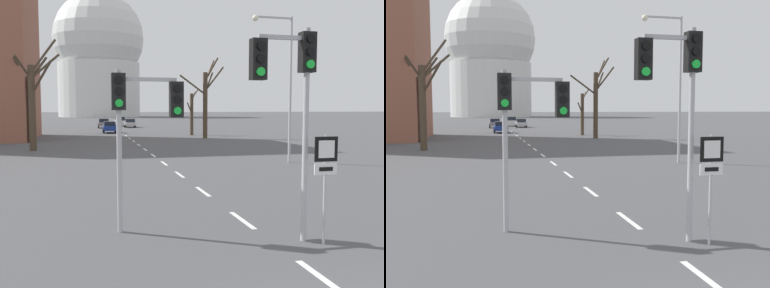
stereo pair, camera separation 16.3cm
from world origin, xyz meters
The scene contains 26 objects.
lane_stripe_0 centered at (0.00, 2.76, 0.00)m, with size 0.16×2.00×0.01m, color silver.
lane_stripe_1 centered at (0.00, 7.26, 0.00)m, with size 0.16×2.00×0.01m, color silver.
lane_stripe_2 centered at (0.00, 11.76, 0.00)m, with size 0.16×2.00×0.01m, color silver.
lane_stripe_3 centered at (0.00, 16.26, 0.00)m, with size 0.16×2.00×0.01m, color silver.
lane_stripe_4 centered at (0.00, 20.76, 0.00)m, with size 0.16×2.00×0.01m, color silver.
lane_stripe_5 centered at (0.00, 25.26, 0.00)m, with size 0.16×2.00×0.01m, color silver.
lane_stripe_6 centered at (0.00, 29.76, 0.00)m, with size 0.16×2.00×0.01m, color silver.
lane_stripe_7 centered at (0.00, 34.26, 0.00)m, with size 0.16×2.00×0.01m, color silver.
lane_stripe_8 centered at (0.00, 38.76, 0.00)m, with size 0.16×2.00×0.01m, color silver.
lane_stripe_9 centered at (0.00, 43.26, 0.00)m, with size 0.16×2.00×0.01m, color silver.
lane_stripe_10 centered at (0.00, 47.76, 0.00)m, with size 0.16×2.00×0.01m, color silver.
lane_stripe_11 centered at (0.00, 52.26, 0.00)m, with size 0.16×2.00×0.01m, color silver.
lane_stripe_12 centered at (0.00, 56.76, 0.00)m, with size 0.16×2.00×0.01m, color silver.
traffic_signal_centre_tall centered at (0.36, 5.02, 3.95)m, with size 1.62×0.34×5.23m.
traffic_signal_near_left centered at (-3.04, 6.87, 3.25)m, with size 1.90×0.34×4.32m.
route_sign_post centered at (1.15, 4.67, 1.83)m, with size 0.60×0.08×2.68m.
street_lamp_right centered at (7.04, 19.37, 5.37)m, with size 2.56×0.36×8.75m.
sedan_near_left centered at (1.37, 77.45, 0.87)m, with size 1.95×4.27×1.75m.
sedan_near_right centered at (2.63, 70.99, 0.79)m, with size 1.86×4.32×1.52m.
sedan_mid_centre centered at (-1.93, 69.82, 0.83)m, with size 1.91×4.19×1.60m.
sedan_far_left centered at (-1.65, 54.48, 0.81)m, with size 1.82×4.36×1.56m.
bare_tree_left_near centered at (-9.91, 39.61, 3.56)m, with size 2.02×2.71×8.13m.
bare_tree_right_near centered at (8.25, 41.36, 4.29)m, with size 4.63×3.82×8.93m.
bare_tree_left_far centered at (-8.52, 30.90, 3.98)m, with size 3.21×2.66×8.85m.
bare_tree_right_far centered at (8.06, 47.13, 2.85)m, with size 2.12×3.52×5.85m.
capitol_dome centered at (0.00, 171.61, 24.48)m, with size 35.59×35.59×50.27m.
Camera 1 is at (-4.36, -4.47, 3.30)m, focal length 40.00 mm.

